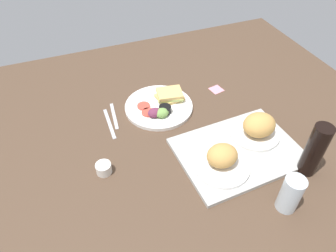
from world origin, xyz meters
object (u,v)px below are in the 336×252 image
Objects in this scene: espresso_cup at (104,168)px; knife at (109,123)px; plate_with_salad at (161,105)px; bread_plate_far at (222,160)px; fork at (114,116)px; drinking_glass at (291,194)px; soda_bottle at (315,150)px; serving_tray at (238,151)px; sticky_note at (216,89)px; bread_plate_near at (258,127)px.

knife is (-7.70, -24.26, -1.75)cm from espresso_cup.
bread_plate_far is at bearing 101.50° from plate_with_salad.
espresso_cup is 0.33× the size of fork.
plate_with_salad is 64.72cm from drinking_glass.
soda_bottle is 3.80× the size of espresso_cup.
plate_with_salad reaches higher than fork.
soda_bottle is 79.15cm from fork.
soda_bottle is at bearing 157.38° from bread_plate_far.
serving_tray is 8.04× the size of sticky_note.
drinking_glass reaches higher than sticky_note.
bread_plate_far is at bearing 23.45° from bread_plate_near.
drinking_glass is 2.46× the size of espresso_cup.
bread_plate_near is at bearing 61.56° from fork.
espresso_cup is 30.27cm from fork.
sticky_note is (7.00, -54.81, -10.58)cm from soda_bottle.
plate_with_salad reaches higher than sticky_note.
plate_with_salad is (8.10, -39.82, -3.34)cm from bread_plate_far.
soda_bottle reaches higher than espresso_cup.
fork is at bearing -43.46° from soda_bottle.
soda_bottle is at bearing -148.87° from drinking_glass.
soda_bottle reaches higher than knife.
sticky_note is at bearing -97.96° from drinking_glass.
espresso_cup is at bearing -34.43° from drinking_glass.
knife reaches higher than sticky_note.
serving_tray is 39.73cm from plate_with_salad.
serving_tray is 1.51× the size of plate_with_salad.
knife is at bearing -50.28° from bread_plate_far.
knife is (59.95, -49.97, -10.39)cm from soda_bottle.
knife is (52.08, -29.41, -5.57)cm from bread_plate_near.
soda_bottle is 1.12× the size of knife.
serving_tray is at bearing -85.00° from drinking_glass.
bread_plate_near is 1.15× the size of fork.
bread_plate_far reaches higher than sticky_note.
bread_plate_near is 1.03× the size of knife.
bread_plate_near is at bearing -156.55° from bread_plate_far.
serving_tray is at bearing 169.05° from espresso_cup.
espresso_cup is (49.37, -9.55, 1.20)cm from serving_tray.
serving_tray is 3.27× the size of drinking_glass.
espresso_cup is (59.78, -5.15, -3.82)cm from bread_plate_near.
sticky_note is at bearing -116.21° from bread_plate_far.
drinking_glass reaches higher than espresso_cup.
plate_with_salad is at bearing 89.16° from fork.
soda_bottle is (-18.28, 16.17, 9.84)cm from serving_tray.
knife is at bearing 3.85° from plate_with_salad.
sticky_note is (-21.20, -43.06, -4.94)cm from bread_plate_far.
bread_plate_near reaches higher than plate_with_salad.
serving_tray is at bearing -41.49° from soda_bottle.
fork is at bearing 144.19° from knife.
sticky_note is (-11.28, -38.65, -0.74)cm from serving_tray.
soda_bottle reaches higher than fork.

